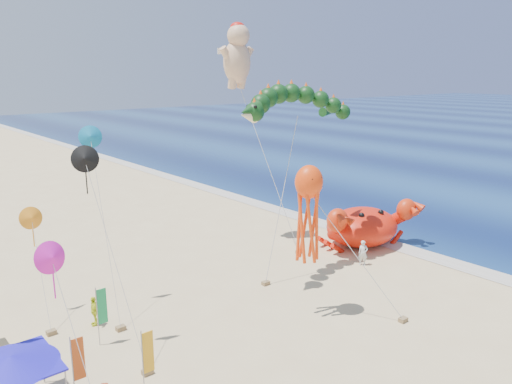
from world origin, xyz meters
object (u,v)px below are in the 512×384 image
cherub_kite (238,54)px  dragon_kite (296,108)px  crab_inflatable (363,225)px  canopy_blue (11,362)px  octopus_kite (309,206)px

cherub_kite → dragon_kite: bearing=-99.2°
crab_inflatable → canopy_blue: size_ratio=2.32×
canopy_blue → dragon_kite: bearing=11.3°
crab_inflatable → dragon_kite: 12.69m
crab_inflatable → dragon_kite: dragon_kite is taller
cherub_kite → octopus_kite: cherub_kite is taller
octopus_kite → canopy_blue: size_ratio=2.38×
crab_inflatable → cherub_kite: cherub_kite is taller
crab_inflatable → canopy_blue: bearing=-171.6°
cherub_kite → canopy_blue: (-20.82, -11.81, -12.69)m
dragon_kite → octopus_kite: dragon_kite is taller
octopus_kite → cherub_kite: bearing=68.0°
dragon_kite → canopy_blue: 21.86m
crab_inflatable → canopy_blue: 27.94m
dragon_kite → cherub_kite: bearing=80.8°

